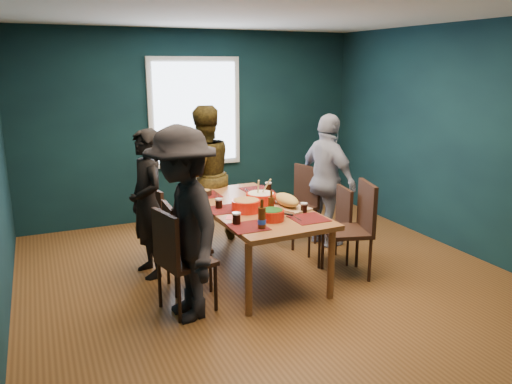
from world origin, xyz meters
TOP-DOWN VIEW (x-y plane):
  - room at (0.00, 0.27)m, footprint 5.01×5.01m
  - dining_table at (-0.08, 0.22)m, footprint 1.06×2.00m
  - chair_left_far at (-0.86, 0.99)m, footprint 0.45×0.45m
  - chair_left_mid at (-0.93, 0.09)m, footprint 0.42×0.42m
  - chair_left_near at (-1.07, -0.37)m, footprint 0.53×0.53m
  - chair_right_far at (0.86, 0.85)m, footprint 0.53×0.53m
  - chair_right_mid at (0.91, 0.10)m, footprint 0.46×0.46m
  - chair_right_near at (0.89, -0.31)m, footprint 0.57×0.57m
  - person_far_left at (-1.12, 0.60)m, footprint 0.46×0.63m
  - person_back at (-0.24, 1.40)m, footprint 0.95×0.81m
  - person_right at (1.11, 0.63)m, footprint 0.54×1.01m
  - person_near_left at (-1.03, -0.46)m, footprint 0.73×1.17m
  - bowl_salad at (-0.22, 0.06)m, footprint 0.30×0.30m
  - bowl_dumpling at (0.03, 0.23)m, footprint 0.32×0.32m
  - bowl_herbs at (-0.10, -0.31)m, footprint 0.24×0.24m
  - cutting_board at (0.23, 0.03)m, footprint 0.41×0.67m
  - small_bowl at (-0.40, 0.85)m, footprint 0.16×0.16m
  - beer_bottle_a at (-0.30, -0.51)m, footprint 0.08×0.08m
  - beer_bottle_b at (-0.02, -0.13)m, footprint 0.06×0.06m
  - cola_glass_a at (-0.46, -0.29)m, footprint 0.08×0.08m
  - cola_glass_b at (0.31, -0.21)m, footprint 0.07×0.07m
  - cola_glass_c at (0.35, 0.74)m, footprint 0.08×0.08m
  - cola_glass_d at (-0.44, 0.28)m, footprint 0.08×0.08m
  - napkin_a at (0.31, 0.27)m, footprint 0.16×0.16m
  - napkin_b at (-0.42, -0.09)m, footprint 0.19×0.19m
  - napkin_c at (0.23, -0.50)m, footprint 0.15×0.15m

SIDE VIEW (x-z plane):
  - chair_left_far at x=-0.86m, z-range 0.07..0.92m
  - chair_right_mid at x=0.91m, z-range 0.07..0.94m
  - chair_left_mid at x=-0.93m, z-range 0.07..0.98m
  - chair_left_near at x=-1.07m, z-range 0.08..1.05m
  - chair_right_far at x=0.86m, z-range 0.08..1.06m
  - chair_right_near at x=0.89m, z-range 0.08..1.11m
  - dining_table at x=-0.08m, z-range 0.30..1.05m
  - napkin_c at x=0.23m, z-range 0.75..0.75m
  - napkin_b at x=-0.42m, z-range 0.75..0.75m
  - napkin_a at x=0.31m, z-range 0.75..0.75m
  - small_bowl at x=-0.40m, z-range 0.75..0.82m
  - person_far_left at x=-1.12m, z-range 0.00..1.58m
  - cola_glass_b at x=0.31m, z-range 0.75..0.85m
  - bowl_herbs at x=-0.10m, z-range 0.75..0.86m
  - cola_glass_d at x=-0.44m, z-range 0.75..0.86m
  - cola_glass_c at x=0.35m, z-range 0.75..0.86m
  - cola_glass_a at x=-0.46m, z-range 0.75..0.87m
  - cutting_board at x=0.23m, z-range 0.74..0.88m
  - bowl_salad at x=-0.22m, z-range 0.75..0.87m
  - bowl_dumpling at x=0.03m, z-range 0.67..0.97m
  - person_right at x=1.11m, z-range 0.00..1.65m
  - beer_bottle_b at x=-0.02m, z-range 0.72..0.96m
  - beer_bottle_a at x=-0.30m, z-range 0.71..0.99m
  - person_near_left at x=-1.03m, z-range 0.00..1.73m
  - person_back at x=-0.24m, z-range 0.00..1.73m
  - room at x=0.00m, z-range 0.01..2.73m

